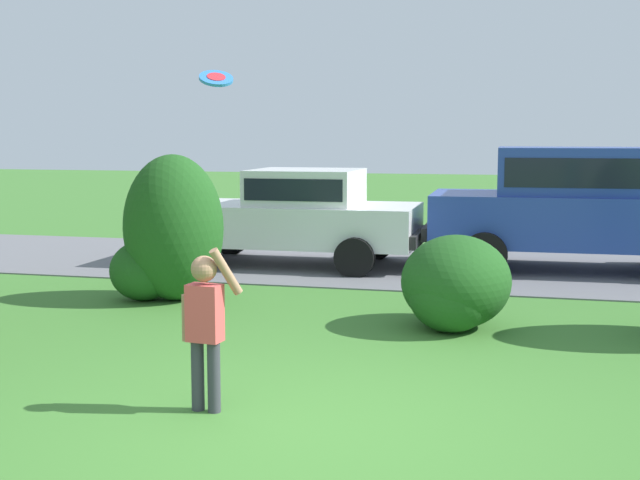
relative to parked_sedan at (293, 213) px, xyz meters
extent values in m
plane|color=#3D752D|center=(2.17, -7.49, -0.85)|extent=(80.00, 80.00, 0.00)
cube|color=slate|center=(2.17, 0.28, -0.84)|extent=(28.00, 4.40, 0.02)
ellipsoid|color=#1E511C|center=(-0.67, -3.19, 0.09)|extent=(1.28, 1.24, 1.87)
ellipsoid|color=#1E511C|center=(-1.05, -3.30, -0.46)|extent=(0.86, 0.86, 0.77)
ellipsoid|color=#1E511C|center=(2.97, -3.87, -0.33)|extent=(1.20, 1.41, 1.03)
ellipsoid|color=#1E511C|center=(2.94, -4.11, -0.43)|extent=(0.92, 0.92, 0.83)
cube|color=white|center=(-0.10, 0.00, -0.17)|extent=(4.22, 1.89, 0.64)
cube|color=white|center=(0.22, 0.00, 0.43)|extent=(1.70, 1.64, 0.56)
cube|color=black|center=(0.22, 0.00, 0.43)|extent=(1.56, 1.66, 0.34)
cylinder|color=black|center=(-1.39, -0.96, -0.55)|extent=(0.60, 0.23, 0.60)
cylinder|color=black|center=(-1.41, 0.92, -0.55)|extent=(0.60, 0.23, 0.60)
cylinder|color=black|center=(1.22, -0.93, -0.55)|extent=(0.60, 0.23, 0.60)
cylinder|color=black|center=(1.19, 0.95, -0.55)|extent=(0.60, 0.23, 0.60)
cube|color=black|center=(-2.24, -0.02, -0.33)|extent=(0.14, 1.75, 0.20)
cube|color=black|center=(2.04, 0.02, -0.33)|extent=(0.14, 1.75, 0.20)
cube|color=#28429E|center=(4.46, 0.50, -0.05)|extent=(4.55, 1.96, 0.80)
cube|color=#28429E|center=(4.46, 0.50, 0.71)|extent=(2.52, 1.68, 0.72)
cube|color=black|center=(4.46, 0.50, 0.71)|extent=(2.32, 1.70, 0.43)
cylinder|color=black|center=(3.09, -0.47, -0.51)|extent=(0.69, 0.24, 0.68)
cylinder|color=black|center=(3.04, 1.40, -0.51)|extent=(0.69, 0.24, 0.68)
cube|color=black|center=(2.17, 0.44, -0.25)|extent=(0.17, 1.75, 0.20)
cylinder|color=#383842|center=(1.30, -7.23, -0.57)|extent=(0.10, 0.10, 0.55)
cylinder|color=#383842|center=(1.44, -7.25, -0.57)|extent=(0.10, 0.10, 0.55)
cube|color=#DB4C4C|center=(1.37, -7.24, -0.08)|extent=(0.28, 0.19, 0.44)
sphere|color=#A37556|center=(1.37, -7.24, 0.26)|extent=(0.20, 0.20, 0.20)
cylinder|color=#A37556|center=(1.54, -7.21, 0.24)|extent=(0.21, 0.23, 0.39)
cylinder|color=#A37556|center=(1.22, -7.22, -0.13)|extent=(0.07, 0.07, 0.36)
cylinder|color=#337FDB|center=(1.22, -6.53, 1.73)|extent=(0.31, 0.27, 0.20)
cylinder|color=red|center=(1.22, -6.53, 1.73)|extent=(0.17, 0.15, 0.12)
camera|label=1|loc=(3.78, -13.18, 1.27)|focal=47.82mm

